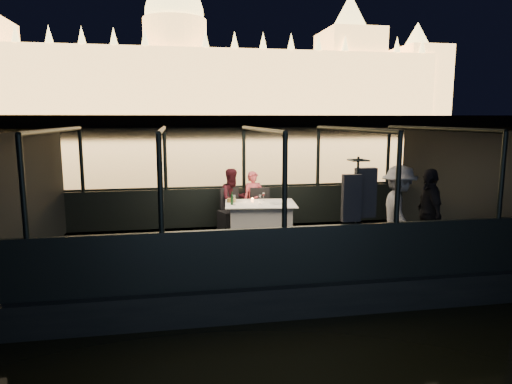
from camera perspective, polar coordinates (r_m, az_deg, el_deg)
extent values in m
plane|color=black|center=(88.54, -9.22, 7.15)|extent=(500.00, 500.00, 0.00)
cube|color=black|center=(9.13, 0.45, -10.05)|extent=(8.60, 4.40, 1.00)
cube|color=black|center=(8.98, 0.45, -7.16)|extent=(8.00, 4.00, 0.04)
cube|color=black|center=(10.79, -1.50, -1.81)|extent=(8.00, 0.08, 0.90)
cube|color=black|center=(6.97, 3.52, -8.00)|extent=(8.00, 0.08, 0.90)
cube|color=#423D33|center=(218.48, -9.88, 8.55)|extent=(400.00, 140.00, 6.00)
cube|color=white|center=(9.55, 0.54, -3.65)|extent=(1.57, 1.22, 0.77)
cube|color=black|center=(10.10, -3.22, -2.58)|extent=(0.58, 0.58, 0.97)
cube|color=black|center=(10.19, 0.69, -2.46)|extent=(0.46, 0.46, 0.95)
imported|color=#EA5560|center=(10.40, -0.31, -0.54)|extent=(0.49, 0.34, 1.32)
imported|color=#3A1018|center=(10.29, -2.90, -0.65)|extent=(0.81, 0.73, 1.40)
imported|color=silver|center=(8.52, 17.38, -2.46)|extent=(0.85, 1.21, 1.70)
imported|color=black|center=(8.80, 20.77, -2.28)|extent=(0.57, 1.02, 1.64)
cylinder|color=#14391C|center=(9.30, -3.02, -0.69)|extent=(0.08, 0.08, 0.27)
cylinder|color=olive|center=(9.61, -3.10, -1.03)|extent=(0.23, 0.23, 0.07)
cylinder|color=#FF8D3F|center=(9.60, -0.46, -1.03)|extent=(0.07, 0.07, 0.08)
cylinder|color=silver|center=(9.43, 2.46, -1.43)|extent=(0.28, 0.28, 0.02)
cylinder|color=silver|center=(9.67, -2.40, -1.15)|extent=(0.28, 0.28, 0.01)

